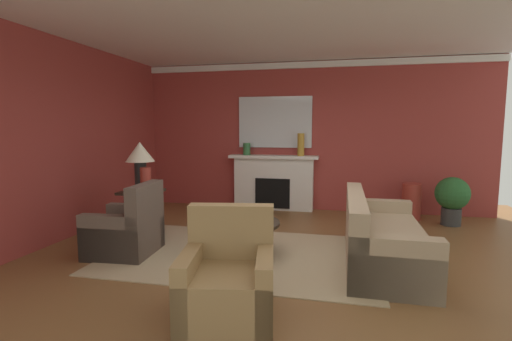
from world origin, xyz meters
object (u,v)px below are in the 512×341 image
object	(u,v)px
armchair_facing_fireplace	(228,282)
vase_on_side_table	(146,180)
armchair_near_window	(127,231)
mantel_mirror	(275,122)
vase_mantel_left	(247,149)
fireplace	(274,184)
potted_plant	(452,197)
coffee_table	(242,230)
vase_tall_corner	(411,202)
sofa	(380,240)
table_lamp	(140,157)
vase_mantel_right	(301,145)
side_table	(142,209)

from	to	relation	value
armchair_facing_fireplace	vase_on_side_table	bearing A→B (deg)	133.37
armchair_near_window	mantel_mirror	bearing A→B (deg)	66.20
vase_mantel_left	fireplace	bearing A→B (deg)	5.11
fireplace	vase_mantel_left	world-z (taller)	vase_mantel_left
potted_plant	coffee_table	bearing A→B (deg)	-144.31
vase_mantel_left	vase_on_side_table	size ratio (longest dim) A/B	0.65
vase_tall_corner	mantel_mirror	bearing A→B (deg)	170.81
armchair_facing_fireplace	potted_plant	distance (m)	4.75
sofa	coffee_table	xyz separation A→B (m)	(-1.74, -0.06, 0.04)
fireplace	coffee_table	xyz separation A→B (m)	(0.07, -2.81, -0.19)
armchair_facing_fireplace	vase_on_side_table	size ratio (longest dim) A/B	2.53
table_lamp	vase_tall_corner	xyz separation A→B (m)	(4.28, 1.95, -0.89)
fireplace	sofa	size ratio (longest dim) A/B	0.85
armchair_near_window	coffee_table	xyz separation A→B (m)	(1.49, 0.29, 0.03)
fireplace	armchair_near_window	world-z (taller)	fireplace
mantel_mirror	armchair_near_window	distance (m)	3.82
armchair_facing_fireplace	coffee_table	bearing A→B (deg)	100.49
mantel_mirror	vase_mantel_right	distance (m)	0.73
coffee_table	vase_mantel_left	distance (m)	2.97
sofa	vase_tall_corner	bearing A→B (deg)	72.26
mantel_mirror	armchair_near_window	world-z (taller)	mantel_mirror
coffee_table	potted_plant	bearing A→B (deg)	35.69
fireplace	vase_on_side_table	xyz separation A→B (m)	(-1.54, -2.37, 0.36)
vase_mantel_right	fireplace	bearing A→B (deg)	174.89
fireplace	mantel_mirror	xyz separation A→B (m)	(-0.00, 0.12, 1.25)
fireplace	sofa	xyz separation A→B (m)	(1.81, -2.75, -0.23)
vase_on_side_table	vase_mantel_right	bearing A→B (deg)	48.01
fireplace	vase_tall_corner	world-z (taller)	fireplace
coffee_table	table_lamp	size ratio (longest dim) A/B	1.33
vase_mantel_left	coffee_table	bearing A→B (deg)	-77.32
mantel_mirror	side_table	bearing A→B (deg)	-125.46
side_table	vase_mantel_right	bearing A→B (deg)	44.50
table_lamp	vase_mantel_right	world-z (taller)	vase_mantel_right
armchair_near_window	vase_tall_corner	size ratio (longest dim) A/B	1.44
potted_plant	vase_tall_corner	bearing A→B (deg)	156.17
mantel_mirror	armchair_near_window	bearing A→B (deg)	-113.80
mantel_mirror	potted_plant	size ratio (longest dim) A/B	1.80
coffee_table	vase_on_side_table	bearing A→B (deg)	164.59
table_lamp	vase_on_side_table	xyz separation A→B (m)	(0.15, -0.12, -0.34)
armchair_near_window	vase_on_side_table	size ratio (longest dim) A/B	2.53
vase_mantel_right	potted_plant	xyz separation A→B (m)	(2.65, -0.51, -0.84)
vase_mantel_right	vase_tall_corner	size ratio (longest dim) A/B	0.67
fireplace	side_table	world-z (taller)	fireplace
table_lamp	vase_tall_corner	distance (m)	4.79
fireplace	armchair_near_window	distance (m)	3.42
armchair_facing_fireplace	vase_mantel_right	xyz separation A→B (m)	(0.19, 4.32, 1.03)
table_lamp	coffee_table	bearing A→B (deg)	-17.77
table_lamp	side_table	bearing A→B (deg)	180.00
vase_tall_corner	vase_mantel_left	distance (m)	3.28
vase_mantel_left	potted_plant	world-z (taller)	vase_mantel_left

